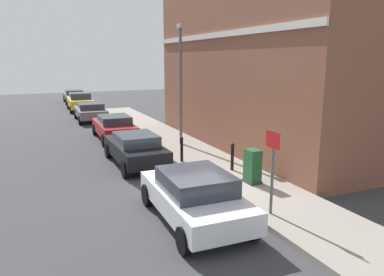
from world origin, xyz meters
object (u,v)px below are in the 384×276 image
Objects in this scene: car_white at (195,195)px; car_grey at (91,111)px; car_yellow at (80,101)px; car_black at (135,148)px; bollard_near_cabinet at (232,156)px; street_sign at (273,160)px; lamppost at (181,79)px; bollard_far_kerb at (182,148)px; utility_cabinet at (252,167)px; car_red at (114,127)px; car_green at (74,96)px.

car_grey is (0.03, 17.80, -0.04)m from car_white.
car_white is at bearing -178.69° from car_yellow.
bollard_near_cabinet is at bearing -131.96° from car_black.
lamppost reaches higher than street_sign.
bollard_far_kerb is (1.72, -0.80, 0.01)m from car_black.
car_yellow is 20.50m from bollard_near_cabinet.
utility_cabinet is 0.50× the size of street_sign.
street_sign reaches higher than car_black.
lamppost is (0.96, 8.76, 1.64)m from street_sign.
bollard_far_kerb is at bearing -111.64° from lamppost.
utility_cabinet is 3.60m from bollard_far_kerb.
car_black is 5.10m from utility_cabinet.
lamppost reaches higher than utility_cabinet.
car_red is 11.95m from street_sign.
bollard_near_cabinet is (2.76, -26.19, 0.02)m from car_green.
car_green is 4.33× the size of bollard_near_cabinet.
car_yellow reaches higher than car_black.
street_sign is (1.71, -30.08, 0.98)m from car_green.
car_white reaches higher than utility_cabinet.
car_red is at bearing -177.64° from car_yellow.
utility_cabinet is (2.65, -9.42, -0.02)m from car_red.
lamppost is (-0.00, 6.38, 2.62)m from utility_cabinet.
car_yellow is 18.49m from bollard_far_kerb.
car_white reaches higher than car_black.
utility_cabinet is at bearing -70.75° from bollard_far_kerb.
car_black is 0.99× the size of car_red.
car_grey is 14.91m from bollard_near_cabinet.
car_grey is 5.68m from car_yellow.
lamppost is (2.89, 8.04, 2.58)m from car_white.
car_white is 8.93m from lamppost.
car_white reaches higher than bollard_near_cabinet.
car_green is (0.24, 23.52, -0.02)m from car_black.
car_white is at bearing -150.12° from utility_cabinet.
car_white is at bearing -108.63° from bollard_far_kerb.
bollard_near_cabinet is 1.00× the size of bollard_far_kerb.
car_green is 3.92× the size of utility_cabinet.
utility_cabinet is (2.89, 1.66, -0.04)m from car_white.
utility_cabinet is (2.85, -21.81, -0.09)m from car_yellow.
car_black reaches higher than car_grey.
utility_cabinet is at bearing -171.14° from car_yellow.
car_red reaches higher than utility_cabinet.
car_red is 6.73m from car_grey.
lamppost is (2.86, -9.76, 2.62)m from car_grey.
car_black is 1.05× the size of car_grey.
car_grey is at bearing 100.06° from utility_cabinet.
car_green is (0.20, 11.57, 0.00)m from car_grey.
car_black is 5.23m from car_red.
bollard_near_cabinet is 0.45× the size of street_sign.
car_black is at bearing -179.18° from car_grey.
bollard_near_cabinet is at bearing 86.25° from utility_cabinet.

